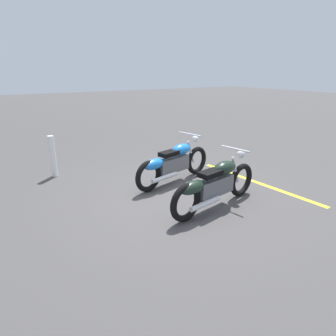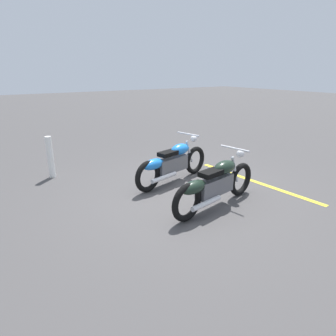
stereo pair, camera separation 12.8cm
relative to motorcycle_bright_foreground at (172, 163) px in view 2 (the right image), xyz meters
name	(u,v)px [view 2 (the right image)]	position (x,y,z in m)	size (l,w,h in m)	color
ground_plane	(184,195)	(0.19, 0.72, -0.46)	(60.00, 60.00, 0.00)	#474444
motorcycle_bright_foreground	(172,163)	(0.00, 0.00, 0.00)	(2.19, 0.79, 1.04)	black
motorcycle_dark_foreground	(215,184)	(0.07, 1.47, 0.00)	(2.22, 0.72, 1.04)	black
bollard_post	(50,157)	(2.15, -1.84, 0.03)	(0.14, 0.14, 0.98)	white
parking_stripe_near	(255,182)	(-1.60, 1.02, -0.46)	(3.20, 0.12, 0.01)	yellow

